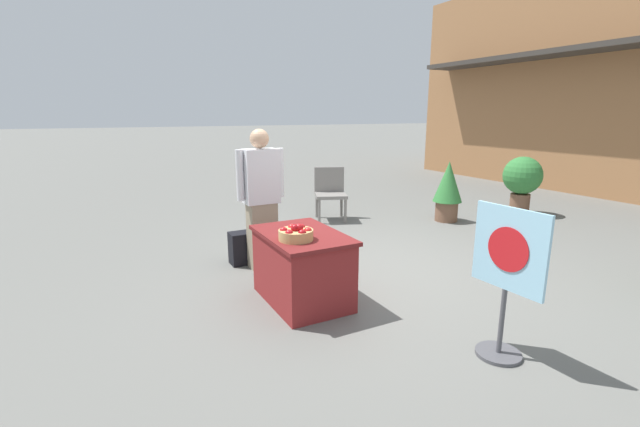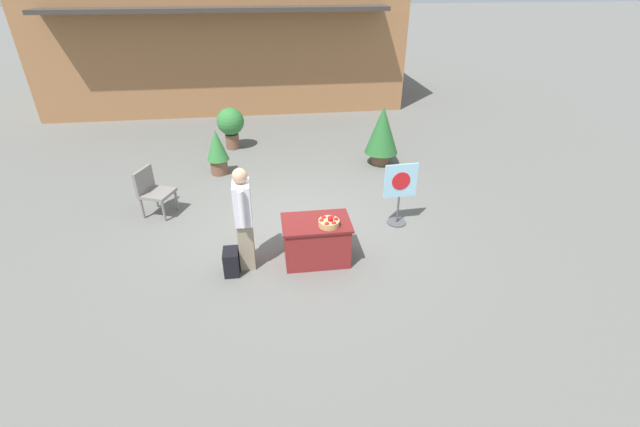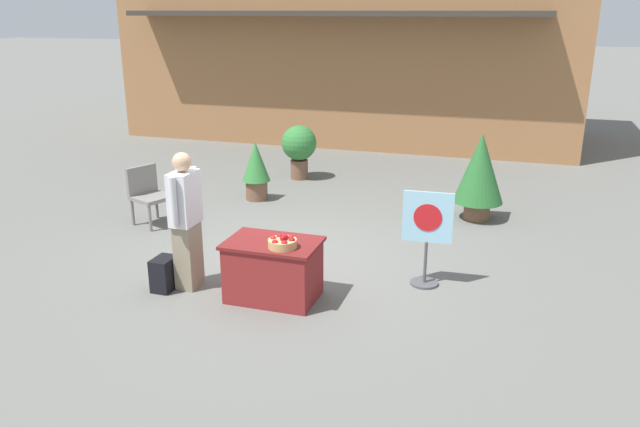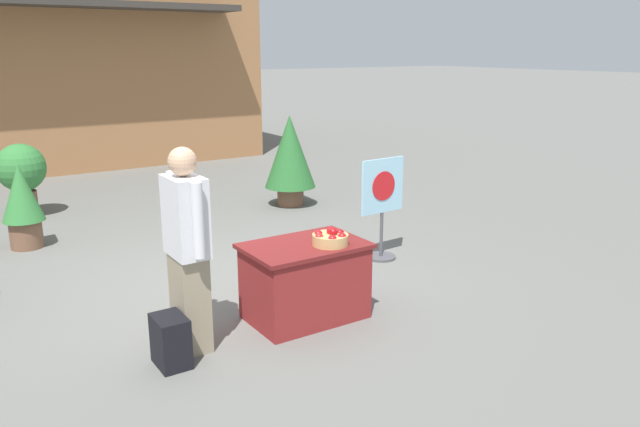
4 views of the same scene
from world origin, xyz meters
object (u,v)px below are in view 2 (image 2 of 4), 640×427
Objects in this scene: poster_board at (400,192)px; backpack at (231,262)px; apple_basket at (329,222)px; potted_plant_far_right at (382,132)px; patio_chair at (152,189)px; potted_plant_far_left at (231,124)px; person_visitor at (244,218)px; potted_plant_near_right at (217,150)px; display_table at (316,241)px.

backpack is at bearing -72.62° from poster_board.
potted_plant_far_right reaches higher than apple_basket.
backpack is 0.34× the size of poster_board.
potted_plant_far_left reaches higher than patio_chair.
person_visitor is at bearing -74.15° from poster_board.
apple_basket is 0.31× the size of potted_plant_near_right.
person_visitor is at bearing 35.46° from backpack.
potted_plant_far_left is at bearing -146.74° from poster_board.
person_visitor is 5.48m from potted_plant_far_left.
apple_basket reaches higher than backpack.
potted_plant_far_right is (3.73, -1.60, 0.15)m from potted_plant_far_left.
poster_board is 1.11× the size of potted_plant_far_left.
display_table is 1.03× the size of potted_plant_near_right.
poster_board reaches higher than backpack.
apple_basket is at bearing -56.65° from poster_board.
potted_plant_far_right is (3.51, 4.04, 0.63)m from backpack.
potted_plant_near_right is at bearing 100.11° from person_visitor.
backpack is at bearing -83.31° from potted_plant_near_right.
person_visitor reaches higher than apple_basket.
patio_chair is at bearing 132.11° from person_visitor.
apple_basket is at bearing -11.97° from patio_chair.
poster_board is at bearing 9.62° from patio_chair.
poster_board is at bearing 29.64° from display_table.
poster_board is (1.69, 0.96, 0.31)m from display_table.
person_visitor is at bearing -85.03° from potted_plant_far_left.
backpack is 0.44× the size of patio_chair.
patio_chair is (-3.17, 2.14, -0.26)m from apple_basket.
poster_board is at bearing -53.62° from potted_plant_far_left.
potted_plant_far_left reaches higher than apple_basket.
poster_board is 4.79m from patio_chair.
poster_board is 1.13× the size of potted_plant_near_right.
potted_plant_near_right is at bearing 116.16° from display_table.
person_visitor is at bearing -79.29° from potted_plant_near_right.
potted_plant_far_left is 1.68m from potted_plant_near_right.
patio_chair is at bearing 146.06° from apple_basket.
person_visitor reaches higher than display_table.
poster_board is 5.57m from potted_plant_far_left.
display_table is 4.42m from potted_plant_far_right.
poster_board reaches higher than display_table.
patio_chair is at bearing 146.38° from display_table.
potted_plant_far_right reaches higher than backpack.
potted_plant_far_right is (3.98, 0.06, 0.24)m from potted_plant_near_right.
apple_basket is 0.30× the size of potted_plant_far_left.
person_visitor is at bearing -130.13° from potted_plant_far_right.
potted_plant_near_right is (-0.47, 3.98, 0.39)m from backpack.
person_visitor reaches higher than potted_plant_far_left.
potted_plant_far_right is (1.93, 4.00, 0.04)m from apple_basket.
potted_plant_far_left is (-0.22, 5.64, 0.48)m from backpack.
potted_plant_far_right is at bearing 61.23° from display_table.
potted_plant_near_right is (-0.24, -1.66, -0.09)m from potted_plant_far_left.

